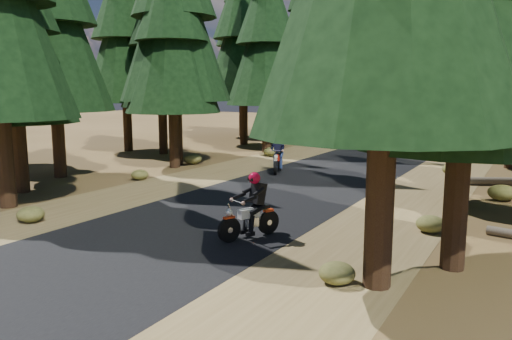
{
  "coord_description": "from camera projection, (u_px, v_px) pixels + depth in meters",
  "views": [
    {
      "loc": [
        8.18,
        -12.8,
        3.75
      ],
      "look_at": [
        0.0,
        1.5,
        1.1
      ],
      "focal_mm": 35.0,
      "sensor_mm": 36.0,
      "label": 1
    }
  ],
  "objects": [
    {
      "name": "understory_shrubs",
      "position": [
        340.0,
        167.0,
        22.74
      ],
      "size": [
        16.27,
        29.27,
        0.63
      ],
      "color": "#474C1E",
      "rests_on": "ground"
    },
    {
      "name": "shoulder_r",
      "position": [
        418.0,
        197.0,
        17.6
      ],
      "size": [
        3.2,
        100.0,
        0.01
      ],
      "primitive_type": "cube",
      "color": "brown",
      "rests_on": "ground"
    },
    {
      "name": "rider_lead",
      "position": [
        249.0,
        217.0,
        12.65
      ],
      "size": [
        1.28,
        1.96,
        1.69
      ],
      "rotation": [
        0.0,
        0.0,
        2.73
      ],
      "color": "silver",
      "rests_on": "road"
    },
    {
      "name": "road",
      "position": [
        300.0,
        185.0,
        19.86
      ],
      "size": [
        6.0,
        100.0,
        0.01
      ],
      "primitive_type": "cube",
      "color": "black",
      "rests_on": "ground"
    },
    {
      "name": "pine_forest",
      "position": [
        405.0,
        25.0,
        32.37
      ],
      "size": [
        34.59,
        55.08,
        16.32
      ],
      "color": "black",
      "rests_on": "ground"
    },
    {
      "name": "rider_follow",
      "position": [
        278.0,
        160.0,
        22.76
      ],
      "size": [
        1.22,
        2.09,
        1.79
      ],
      "rotation": [
        0.0,
        0.0,
        3.47
      ],
      "color": "#A8190B",
      "rests_on": "road"
    },
    {
      "name": "shoulder_l",
      "position": [
        205.0,
        175.0,
        22.12
      ],
      "size": [
        3.2,
        100.0,
        0.01
      ],
      "primitive_type": "cube",
      "color": "brown",
      "rests_on": "ground"
    },
    {
      "name": "ground",
      "position": [
        232.0,
        211.0,
        15.58
      ],
      "size": [
        120.0,
        120.0,
        0.0
      ],
      "primitive_type": "plane",
      "color": "#473419",
      "rests_on": "ground"
    }
  ]
}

